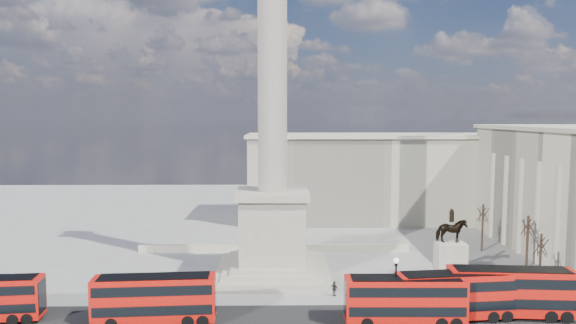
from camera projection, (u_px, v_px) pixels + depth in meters
The scene contains 17 objects.
ground at pixel (272, 288), 60.02m from camera, with size 180.00×180.00×0.00m, color gray.
asphalt_road at pixel (321, 322), 50.12m from camera, with size 120.00×9.00×0.01m, color black.
nelsons_column at pixel (273, 174), 63.83m from camera, with size 14.00×14.00×49.85m.
balustrade_wall at pixel (274, 248), 75.90m from camera, with size 40.00×0.60×1.10m, color #BAB19A.
building_northeast at pixel (379, 177), 99.34m from camera, with size 51.00×17.00×16.60m.
red_bus_a at pixel (155, 299), 49.61m from camera, with size 11.84×3.50×4.74m.
red_bus_b at pixel (406, 300), 49.42m from camera, with size 11.56×2.87×4.67m.
red_bus_c at pixel (457, 295), 50.56m from camera, with size 11.98×3.90×4.77m.
red_bus_d at pixel (512, 292), 51.22m from camera, with size 12.42×3.76×4.96m.
victorian_lamp at pixel (396, 285), 49.45m from camera, with size 0.56×0.56×6.54m.
equestrian_statue at pixel (450, 256), 62.07m from camera, with size 4.38×3.28×9.01m.
bare_tree_near at pixel (541, 244), 58.37m from camera, with size 1.62×1.62×7.07m.
bare_tree_mid at pixel (528, 225), 67.27m from camera, with size 1.95×1.95×7.41m.
bare_tree_far at pixel (483, 213), 75.88m from camera, with size 1.81×1.81×7.40m.
pedestrian_walking at pixel (518, 300), 53.78m from camera, with size 0.65×0.43×1.78m, color black.
pedestrian_standing at pixel (483, 291), 56.45m from camera, with size 0.90×0.70×1.85m, color black.
pedestrian_crossing at pixel (334, 289), 57.30m from camera, with size 1.00×0.42×1.70m, color black.
Camera 1 is at (1.14, -58.45, 20.16)m, focal length 32.00 mm.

